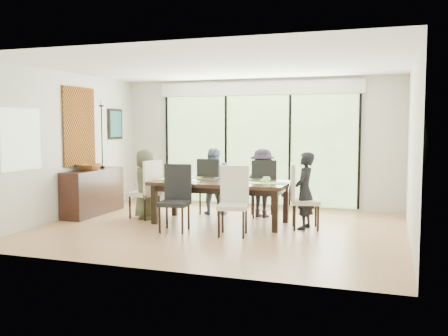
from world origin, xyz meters
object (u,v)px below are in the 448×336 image
(table_top, at_px, (221,183))
(chair_near_left, at_px, (174,198))
(chair_right_end, at_px, (306,196))
(chair_far_right, at_px, (263,188))
(person_far_right, at_px, (263,183))
(person_far_left, at_px, (213,181))
(laptop, at_px, (174,179))
(cup_c, at_px, (266,180))
(chair_left_end, at_px, (144,189))
(vase, at_px, (224,178))
(cup_b, at_px, (227,180))
(person_left_end, at_px, (145,184))
(cup_a, at_px, (187,176))
(chair_far_left, at_px, (213,186))
(person_right_end, at_px, (305,191))
(sideboard, at_px, (93,192))
(chair_near_right, at_px, (233,201))
(bowl, at_px, (90,167))

(table_top, xyz_separation_m, chair_near_left, (-0.50, -0.87, -0.17))
(chair_right_end, distance_m, chair_far_right, 1.27)
(person_far_right, bearing_deg, chair_far_right, -76.03)
(person_far_left, distance_m, laptop, 1.02)
(laptop, relative_size, cup_c, 2.66)
(chair_right_end, distance_m, cup_c, 0.75)
(table_top, xyz_separation_m, chair_left_end, (-1.50, 0.00, -0.17))
(vase, bearing_deg, cup_b, -56.31)
(chair_left_end, xyz_separation_m, cup_b, (1.65, -0.10, 0.25))
(person_left_end, relative_size, person_far_left, 1.00)
(chair_far_right, height_order, cup_a, chair_far_right)
(chair_far_left, relative_size, laptop, 3.33)
(person_far_right, bearing_deg, person_right_end, 152.22)
(person_right_end, xyz_separation_m, cup_a, (-2.18, 0.15, 0.15))
(vase, bearing_deg, chair_right_end, -1.97)
(person_left_end, distance_m, cup_a, 0.81)
(person_far_right, distance_m, cup_b, 1.02)
(chair_near_left, relative_size, cup_c, 8.87)
(table_top, xyz_separation_m, vase, (0.05, 0.05, 0.09))
(table_top, height_order, laptop, laptop)
(person_left_end, height_order, sideboard, person_left_end)
(table_top, xyz_separation_m, cup_b, (0.15, -0.10, 0.08))
(table_top, distance_m, person_right_end, 1.48)
(chair_right_end, relative_size, person_right_end, 0.85)
(vase, bearing_deg, person_far_left, 122.66)
(chair_near_right, xyz_separation_m, bowl, (-3.13, 0.82, 0.38))
(person_far_right, bearing_deg, person_far_left, 13.97)
(chair_near_right, relative_size, person_left_end, 0.85)
(chair_far_left, distance_m, cup_a, 0.78)
(chair_left_end, height_order, person_far_left, person_far_left)
(chair_left_end, relative_size, chair_near_right, 1.00)
(chair_near_right, distance_m, cup_c, 1.04)
(chair_right_end, height_order, cup_b, chair_right_end)
(chair_right_end, height_order, chair_near_left, same)
(chair_far_right, xyz_separation_m, sideboard, (-3.18, -0.80, -0.11))
(person_far_left, relative_size, vase, 10.75)
(chair_near_right, relative_size, person_right_end, 0.85)
(chair_near_right, xyz_separation_m, person_left_end, (-1.98, 0.87, 0.09))
(chair_near_left, height_order, bowl, chair_near_left)
(person_right_end, bearing_deg, chair_near_right, -41.73)
(table_top, relative_size, chair_far_right, 2.18)
(laptop, bearing_deg, chair_near_right, -44.71)
(person_far_right, relative_size, laptop, 3.91)
(person_far_right, bearing_deg, chair_near_left, 72.27)
(table_top, distance_m, cup_a, 0.72)
(table_top, relative_size, cup_b, 24.00)
(table_top, height_order, person_right_end, person_right_end)
(chair_near_left, xyz_separation_m, bowl, (-2.13, 0.82, 0.38))
(chair_left_end, xyz_separation_m, laptop, (0.65, -0.10, 0.21))
(chair_near_left, distance_m, person_right_end, 2.16)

